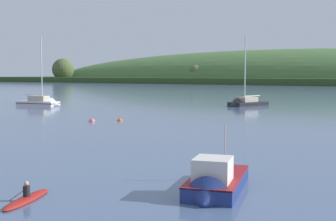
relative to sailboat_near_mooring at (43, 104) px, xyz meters
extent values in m
cube|color=#314A21|center=(6.34, 189.29, 1.31)|extent=(446.08, 73.16, 3.33)
ellipsoid|color=#476B38|center=(-33.72, 212.58, -0.35)|extent=(357.32, 90.97, 40.34)
sphere|color=#4C5B33|center=(-174.87, 175.25, 8.31)|extent=(15.24, 15.24, 15.24)
sphere|color=#4C5B33|center=(-68.74, 176.77, 6.01)|extent=(8.67, 8.67, 8.67)
cube|color=white|center=(-1.03, -0.18, -0.22)|extent=(8.14, 3.97, 1.29)
cone|color=white|center=(2.82, 0.48, -0.22)|extent=(2.36, 2.87, 2.58)
cube|color=maroon|center=(-1.03, -0.18, 0.08)|extent=(8.15, 4.00, 0.15)
cube|color=#BCB299|center=(-0.84, -0.14, 0.92)|extent=(3.77, 2.40, 0.99)
cylinder|color=silver|center=(-0.07, -0.01, 6.15)|extent=(0.19, 0.19, 11.44)
cylinder|color=silver|center=(-2.08, -0.36, 1.56)|extent=(4.06, 0.84, 0.15)
cube|color=#232328|center=(31.30, 19.37, -0.34)|extent=(5.48, 7.89, 1.46)
cone|color=#232328|center=(29.99, 15.98, -0.34)|extent=(3.40, 2.75, 2.94)
cube|color=black|center=(31.30, 19.37, 0.06)|extent=(5.50, 7.90, 0.15)
cube|color=#BCB299|center=(31.23, 19.20, 0.83)|extent=(3.12, 3.80, 0.86)
cylinder|color=silver|center=(30.97, 18.52, 6.22)|extent=(0.21, 0.21, 11.64)
cylinder|color=silver|center=(31.66, 20.30, 1.40)|extent=(1.53, 3.62, 0.17)
cube|color=navy|center=(53.67, -36.74, -0.17)|extent=(3.92, 6.35, 1.11)
cone|color=navy|center=(54.52, -39.58, -0.17)|extent=(2.28, 1.48, 2.10)
cube|color=maroon|center=(53.67, -36.74, 0.34)|extent=(3.97, 6.36, 0.08)
cube|color=silver|center=(54.05, -38.00, 0.94)|extent=(2.14, 2.25, 1.11)
cube|color=#192833|center=(54.29, -38.82, 1.10)|extent=(1.45, 0.47, 0.62)
cylinder|color=#B2B2B7|center=(53.07, -34.71, 1.53)|extent=(0.06, 0.06, 2.31)
ellipsoid|color=maroon|center=(47.33, -43.28, -0.28)|extent=(1.93, 3.74, 0.30)
cylinder|color=black|center=(47.33, -43.28, 0.06)|extent=(0.41, 0.41, 0.55)
sphere|color=tan|center=(47.33, -43.28, 0.45)|extent=(0.22, 0.22, 0.22)
cylinder|color=olive|center=(47.05, -43.49, -0.02)|extent=(1.19, 0.45, 0.89)
sphere|color=#E06675|center=(26.12, -15.68, -0.35)|extent=(0.75, 0.75, 0.75)
cylinder|color=black|center=(26.12, -15.68, 0.06)|extent=(0.04, 0.04, 0.08)
sphere|color=#EA5B19|center=(28.41, -13.20, -0.35)|extent=(0.65, 0.65, 0.65)
cylinder|color=black|center=(28.41, -13.20, 0.01)|extent=(0.04, 0.04, 0.08)
camera|label=1|loc=(63.90, -57.01, 5.42)|focal=49.36mm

